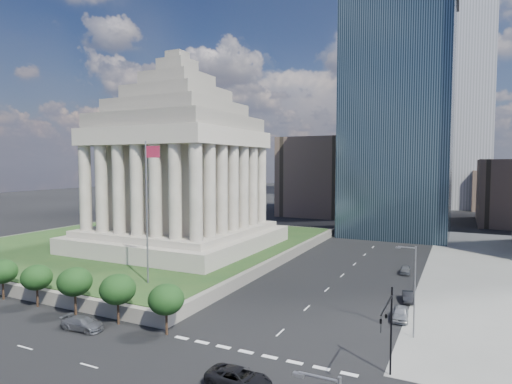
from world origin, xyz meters
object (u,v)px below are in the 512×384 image
Objects in this scene: street_lamp_north at (413,286)px; parked_sedan_near at (400,313)px; war_memorial at (178,150)px; parked_sedan_far at (405,270)px; suv_grey at (83,323)px; flagpole at (148,204)px; parked_sedan_mid at (408,297)px; traffic_signal_ne at (388,324)px; pickup_truck at (239,378)px.

parked_sedan_near is (-1.83, 4.97, -4.89)m from street_lamp_north.
parked_sedan_far is (43.39, 4.81, -20.70)m from war_memorial.
war_memorial is 7.60× the size of suv_grey.
flagpole is 5.05× the size of parked_sedan_mid.
suv_grey is at bearing -149.70° from parked_sedan_mid.
traffic_signal_ne is 13.40m from pickup_truck.
suv_grey is at bearing -69.85° from war_memorial.
traffic_signal_ne is at bearing -61.47° from pickup_truck.
street_lamp_north is at bearing -34.39° from pickup_truck.
suv_grey is at bearing -175.19° from traffic_signal_ne.
pickup_truck is 31.45m from parked_sedan_mid.
flagpole is at bearing -178.37° from street_lamp_north.
pickup_truck is 1.45× the size of parked_sedan_mid.
flagpole is at bearing -140.10° from parked_sedan_far.
war_memorial is 57.43m from pickup_truck.
pickup_truck is at bearing -118.29° from parked_sedan_mid.
street_lamp_north is 21.58m from pickup_truck.
flagpole reaches higher than street_lamp_north.
traffic_signal_ne is 0.80× the size of street_lamp_north.
traffic_signal_ne is at bearing -89.50° from suv_grey.
war_memorial is at bearing 15.84° from suv_grey.
street_lamp_north reaches higher than parked_sedan_mid.
traffic_signal_ne is 11.34m from street_lamp_north.
traffic_signal_ne is 16.91m from parked_sedan_near.
flagpole is 2.00× the size of street_lamp_north.
traffic_signal_ne is at bearing -91.89° from parked_sedan_near.
war_memorial is 4.88× the size of traffic_signal_ne.
traffic_signal_ne reaches higher than parked_sedan_mid.
parked_sedan_near reaches higher than suv_grey.
parked_sedan_far is (-3.11, 39.11, -4.55)m from traffic_signal_ne.
war_memorial is 6.80× the size of pickup_truck.
war_memorial is 9.84× the size of parked_sedan_mid.
parked_sedan_mid is (10.14, 29.77, -0.14)m from pickup_truck.
pickup_truck is 1.27× the size of parked_sedan_near.
suv_grey is (13.61, -37.07, -20.66)m from war_memorial.
parked_sedan_mid is (0.00, 7.52, -0.12)m from parked_sedan_near.
parked_sedan_far is at bearing 98.05° from street_lamp_north.
parked_sedan_mid is 15.47m from parked_sedan_far.
traffic_signal_ne is 39.50m from parked_sedan_far.
suv_grey is at bearing -128.22° from parked_sedan_far.
pickup_truck is (35.36, -40.28, -20.60)m from war_memorial.
traffic_signal_ne is at bearing -94.19° from street_lamp_north.
parked_sedan_far is at bearing -39.73° from suv_grey.
traffic_signal_ne is at bearing -16.71° from flagpole.
flagpole is 2.50× the size of traffic_signal_ne.
street_lamp_north reaches higher than parked_sedan_near.
street_lamp_north is at bearing -75.22° from parked_sedan_near.
parked_sedan_far is at bearing 94.54° from traffic_signal_ne.
parked_sedan_near is (45.50, -18.03, -20.63)m from war_memorial.
flagpole is at bearing -167.46° from parked_sedan_mid.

